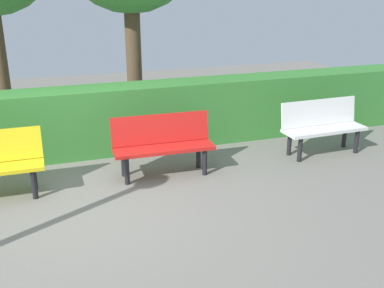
{
  "coord_description": "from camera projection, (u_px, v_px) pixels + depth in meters",
  "views": [
    {
      "loc": [
        0.49,
        5.12,
        2.63
      ],
      "look_at": [
        -1.39,
        -0.33,
        0.55
      ],
      "focal_mm": 42.0,
      "sensor_mm": 36.0,
      "label": 1
    }
  ],
  "objects": [
    {
      "name": "bench_red",
      "position": [
        163.0,
        142.0,
        6.4
      ],
      "size": [
        1.44,
        0.51,
        0.86
      ],
      "rotation": [
        0.0,
        0.0,
        -0.04
      ],
      "color": "red",
      "rests_on": "ground_plane"
    },
    {
      "name": "hedge_row",
      "position": [
        147.0,
        116.0,
        7.46
      ],
      "size": [
        13.36,
        0.66,
        1.07
      ],
      "primitive_type": "cube",
      "color": "#387F33",
      "rests_on": "ground_plane"
    },
    {
      "name": "ground_plane",
      "position": [
        95.0,
        206.0,
        5.6
      ],
      "size": [
        17.36,
        17.36,
        0.0
      ],
      "primitive_type": "plane",
      "color": "gray"
    },
    {
      "name": "bench_white",
      "position": [
        322.0,
        125.0,
        7.21
      ],
      "size": [
        1.39,
        0.49,
        0.86
      ],
      "rotation": [
        0.0,
        0.0,
        0.03
      ],
      "color": "white",
      "rests_on": "ground_plane"
    }
  ]
}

